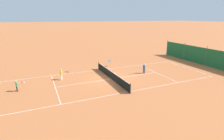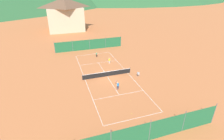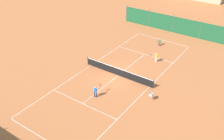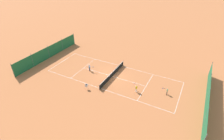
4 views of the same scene
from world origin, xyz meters
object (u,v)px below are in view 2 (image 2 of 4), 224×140
tennis_ball_mid_court (103,59)px  tennis_ball_service_box (83,71)px  player_far_baseline (97,54)px  tennis_ball_far_corner (132,114)px  tennis_ball_near_corner (109,53)px  ball_hopper (138,74)px  tennis_ball_alley_right (130,100)px  tennis_net (107,74)px  alpine_chalet (65,14)px  player_near_baseline (118,85)px  tennis_ball_alley_left (98,107)px  player_near_service (109,60)px  tennis_ball_by_net_right (129,74)px

tennis_ball_mid_court → tennis_ball_service_box: size_ratio=1.00×
player_far_baseline → tennis_ball_far_corner: 20.85m
tennis_ball_near_corner → ball_hopper: 13.35m
ball_hopper → tennis_ball_service_box: bearing=149.0°
tennis_ball_alley_right → tennis_ball_mid_court: bearing=88.5°
tennis_net → tennis_ball_mid_court: (1.46, 8.34, -0.47)m
alpine_chalet → tennis_ball_alley_right: bearing=-84.3°
tennis_ball_far_corner → alpine_chalet: 49.99m
tennis_ball_far_corner → tennis_ball_near_corner: bearing=80.3°
tennis_ball_near_corner → ball_hopper: ball_hopper is taller
player_near_baseline → tennis_ball_alley_left: (-4.21, -3.41, -0.73)m
tennis_net → tennis_ball_near_corner: tennis_net is taller
player_near_baseline → ball_hopper: (4.95, 2.71, -0.11)m
tennis_ball_alley_right → ball_hopper: size_ratio=0.07×
tennis_net → player_far_baseline: bearing=87.4°
player_near_baseline → tennis_ball_far_corner: 6.25m
player_near_baseline → player_near_service: (1.79, 10.13, -0.01)m
tennis_ball_alley_right → tennis_ball_service_box: size_ratio=1.00×
player_near_baseline → tennis_ball_service_box: (-4.28, 8.26, -0.73)m
player_near_service → tennis_ball_far_corner: player_near_service is taller
tennis_ball_by_net_right → tennis_ball_alley_left: 10.90m
tennis_net → tennis_ball_alley_left: bearing=-115.4°
alpine_chalet → tennis_ball_by_net_right: bearing=-78.9°
alpine_chalet → tennis_ball_service_box: bearing=-90.5°
tennis_ball_by_net_right → tennis_ball_alley_left: bearing=-136.9°
player_far_baseline → tennis_ball_service_box: (-4.38, -6.38, -0.62)m
tennis_net → tennis_ball_near_corner: size_ratio=139.09×
player_near_service → ball_hopper: size_ratio=1.45×
tennis_ball_near_corner → tennis_ball_alley_left: size_ratio=1.00×
player_far_baseline → tennis_ball_by_net_right: player_far_baseline is taller
tennis_ball_by_net_right → ball_hopper: bearing=-47.9°
tennis_ball_by_net_right → alpine_chalet: 40.45m
player_far_baseline → tennis_ball_near_corner: player_far_baseline is taller
tennis_ball_alley_left → player_near_service: bearing=66.1°
player_far_baseline → tennis_ball_mid_court: 1.96m
tennis_net → tennis_ball_mid_court: 8.48m
tennis_ball_service_box → tennis_ball_near_corner: bearing=44.8°
player_far_baseline → ball_hopper: player_far_baseline is taller
tennis_ball_alley_right → tennis_ball_mid_court: (0.42, 16.57, 0.00)m
tennis_ball_by_net_right → alpine_chalet: (-7.74, 39.27, 5.79)m
tennis_ball_service_box → alpine_chalet: size_ratio=0.01×
player_near_baseline → tennis_ball_far_corner: player_near_baseline is taller
tennis_ball_service_box → alpine_chalet: bearing=89.5°
player_near_baseline → alpine_chalet: (-3.99, 43.31, 5.06)m
tennis_ball_far_corner → tennis_ball_near_corner: (3.81, 22.17, 0.00)m
ball_hopper → tennis_ball_mid_court: bearing=110.3°
tennis_ball_far_corner → ball_hopper: (5.27, 8.91, 0.62)m
player_near_baseline → tennis_ball_alley_left: bearing=-141.0°
tennis_ball_alley_right → tennis_ball_service_box: 12.75m
tennis_net → tennis_ball_alley_left: 9.03m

